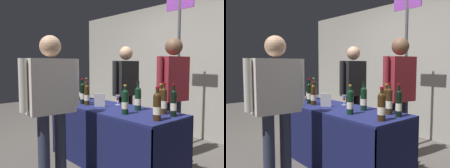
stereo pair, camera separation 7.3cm
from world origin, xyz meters
The scene contains 20 objects.
ground_plane centered at (0.00, 0.00, 0.00)m, with size 12.00×12.00×0.00m, color #514C47.
back_partition centered at (0.00, 1.94, 1.23)m, with size 6.09×0.12×2.45m, color #9E998E.
tasting_table centered at (0.00, 0.00, 0.52)m, with size 1.86×0.70×0.75m.
featured_wine_bottle centered at (-0.82, 0.19, 0.90)m, with size 0.08×0.08×0.34m.
display_bottle_0 centered at (0.81, 0.14, 0.90)m, with size 0.07×0.07×0.35m.
display_bottle_1 centered at (0.67, 0.17, 0.90)m, with size 0.07×0.07×0.35m.
display_bottle_2 centered at (0.81, -0.13, 0.89)m, with size 0.08×0.08×0.33m.
display_bottle_3 centered at (-0.78, 0.07, 0.88)m, with size 0.07×0.07×0.31m.
display_bottle_4 centered at (0.39, -0.16, 0.89)m, with size 0.08×0.08×0.33m.
display_bottle_5 centered at (0.34, 0.11, 0.89)m, with size 0.08×0.08×0.35m.
display_bottle_6 centered at (-0.48, -0.11, 0.90)m, with size 0.07×0.07×0.35m.
display_bottle_7 centered at (-0.37, -0.13, 0.89)m, with size 0.07×0.07×0.32m.
display_bottle_8 centered at (0.59, 0.22, 0.89)m, with size 0.07×0.07×0.33m.
wine_glass_near_vendor centered at (-0.10, 0.19, 0.84)m, with size 0.07×0.07×0.13m.
wine_glass_mid centered at (-0.82, -0.03, 0.85)m, with size 0.06×0.06×0.14m.
brochure_stand centered at (-0.14, -0.09, 0.84)m, with size 0.14×0.01×0.18m, color silver.
vendor_presenter centered at (-0.51, 0.75, 0.94)m, with size 0.22×0.57×1.58m.
vendor_assistant centered at (0.43, 0.69, 0.98)m, with size 0.27×0.55×1.64m.
taster_foreground_right centered at (-0.01, -0.83, 0.96)m, with size 0.25×0.64×1.59m.
booth_signpost centered at (0.21, 1.15, 1.40)m, with size 0.46×0.04×2.32m.
Camera 2 is at (2.28, -1.92, 1.30)m, focal length 38.21 mm.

